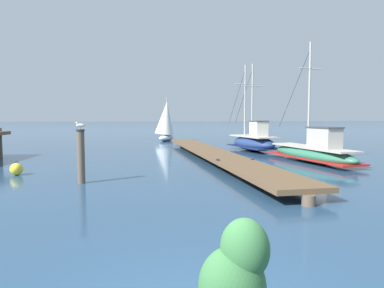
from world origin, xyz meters
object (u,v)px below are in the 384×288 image
at_px(fishing_boat_1, 254,141).
at_px(perched_seagull, 80,125).
at_px(mooring_buoy, 16,169).
at_px(mooring_piling, 81,155).
at_px(distant_sailboat, 166,121).
at_px(fishing_boat_0, 313,151).

relative_size(fishing_boat_1, perched_seagull, 17.04).
distance_m(perched_seagull, mooring_buoy, 4.01).
distance_m(mooring_piling, distant_sailboat, 22.02).
distance_m(mooring_piling, perched_seagull, 1.07).
relative_size(mooring_piling, distant_sailboat, 0.44).
bearing_deg(mooring_buoy, distant_sailboat, 65.07).
relative_size(mooring_piling, perched_seagull, 5.02).
bearing_deg(distant_sailboat, perched_seagull, -105.88).
bearing_deg(perched_seagull, fishing_boat_0, 16.25).
xyz_separation_m(mooring_piling, distant_sailboat, (6.03, 21.16, 0.95)).
relative_size(fishing_boat_0, mooring_piling, 3.40).
height_order(mooring_buoy, distant_sailboat, distant_sailboat).
xyz_separation_m(fishing_boat_1, perched_seagull, (-10.59, -9.70, 1.40)).
bearing_deg(distant_sailboat, mooring_buoy, -114.93).
relative_size(fishing_boat_1, mooring_piling, 3.39).
distance_m(fishing_boat_1, distant_sailboat, 12.40).
bearing_deg(perched_seagull, mooring_buoy, 139.83).
height_order(mooring_piling, mooring_buoy, mooring_piling).
relative_size(perched_seagull, mooring_buoy, 0.67).
bearing_deg(fishing_boat_1, distant_sailboat, 111.75).
xyz_separation_m(fishing_boat_1, mooring_piling, (-10.60, -9.70, 0.33)).
relative_size(fishing_boat_1, distant_sailboat, 1.48).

